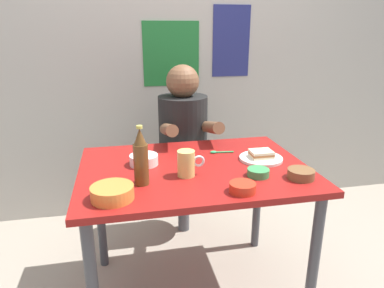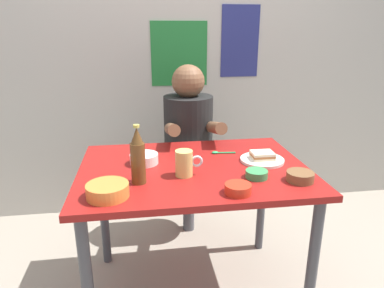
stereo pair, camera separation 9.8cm
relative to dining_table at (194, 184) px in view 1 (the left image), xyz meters
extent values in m
cube|color=#ADA89E|center=(0.00, 1.05, 0.65)|extent=(4.40, 0.08, 2.60)
cube|color=#1E6B2D|center=(0.05, 1.01, 0.56)|extent=(0.41, 0.01, 0.45)
cube|color=navy|center=(0.49, 1.01, 0.64)|extent=(0.28, 0.01, 0.51)
cube|color=maroon|center=(0.00, 0.00, 0.08)|extent=(1.10, 0.80, 0.03)
cylinder|color=#3F3F44|center=(0.49, -0.34, -0.29)|extent=(0.05, 0.05, 0.71)
cylinder|color=#3F3F44|center=(-0.49, 0.34, -0.29)|extent=(0.05, 0.05, 0.71)
cylinder|color=#3F3F44|center=(0.49, 0.34, -0.29)|extent=(0.05, 0.05, 0.71)
cylinder|color=#4C4C51|center=(0.06, 0.63, -0.44)|extent=(0.08, 0.08, 0.41)
cylinder|color=maroon|center=(0.06, 0.63, -0.22)|extent=(0.34, 0.34, 0.04)
cylinder|color=black|center=(0.06, 0.63, 0.06)|extent=(0.32, 0.32, 0.52)
sphere|color=brown|center=(0.06, 0.63, 0.42)|extent=(0.21, 0.21, 0.21)
cylinder|color=brown|center=(-0.07, 0.38, 0.18)|extent=(0.07, 0.31, 0.14)
cylinder|color=brown|center=(0.19, 0.38, 0.18)|extent=(0.07, 0.31, 0.14)
cylinder|color=silver|center=(0.36, 0.02, 0.10)|extent=(0.22, 0.22, 0.01)
cube|color=beige|center=(0.36, 0.02, 0.11)|extent=(0.11, 0.09, 0.01)
cube|color=#9E592D|center=(0.36, 0.02, 0.13)|extent=(0.11, 0.09, 0.01)
cube|color=beige|center=(0.36, 0.02, 0.14)|extent=(0.11, 0.09, 0.01)
cylinder|color=#D1BC66|center=(-0.06, -0.10, 0.15)|extent=(0.08, 0.08, 0.12)
torus|color=silver|center=(0.00, -0.10, 0.16)|extent=(0.06, 0.01, 0.06)
cylinder|color=#593819|center=(-0.26, -0.15, 0.18)|extent=(0.06, 0.06, 0.18)
cone|color=#593819|center=(-0.26, -0.15, 0.31)|extent=(0.05, 0.05, 0.07)
cylinder|color=#BFB74C|center=(-0.26, -0.15, 0.35)|extent=(0.03, 0.03, 0.01)
cylinder|color=brown|center=(0.44, -0.23, 0.11)|extent=(0.12, 0.12, 0.04)
cylinder|color=brown|center=(0.44, -0.23, 0.12)|extent=(0.10, 0.10, 0.02)
cylinder|color=orange|center=(-0.39, -0.27, 0.12)|extent=(0.17, 0.17, 0.05)
cylinder|color=#B25B2D|center=(-0.39, -0.27, 0.13)|extent=(0.14, 0.14, 0.02)
cylinder|color=#388C4C|center=(0.26, -0.17, 0.11)|extent=(0.10, 0.10, 0.03)
cylinder|color=#5B643A|center=(0.26, -0.17, 0.12)|extent=(0.08, 0.08, 0.02)
cylinder|color=red|center=(0.14, -0.31, 0.11)|extent=(0.11, 0.11, 0.04)
cylinder|color=#A33521|center=(0.14, -0.31, 0.12)|extent=(0.09, 0.09, 0.02)
cylinder|color=silver|center=(-0.24, 0.08, 0.12)|extent=(0.14, 0.14, 0.05)
cylinder|color=tan|center=(-0.24, 0.08, 0.13)|extent=(0.11, 0.11, 0.02)
cylinder|color=#26A559|center=(0.20, 0.16, 0.10)|extent=(0.11, 0.02, 0.01)
ellipsoid|color=#26A559|center=(0.14, 0.17, 0.10)|extent=(0.04, 0.02, 0.01)
camera|label=1|loc=(-0.33, -1.55, 0.73)|focal=32.66mm
camera|label=2|loc=(-0.24, -1.56, 0.73)|focal=32.66mm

